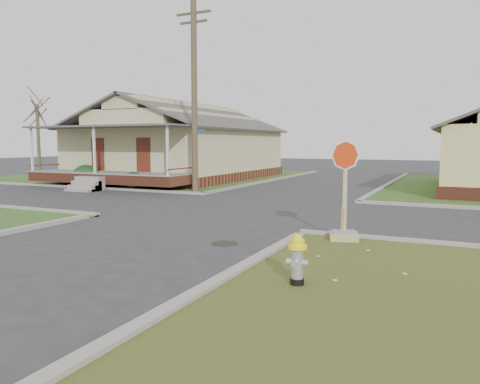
% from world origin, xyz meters
% --- Properties ---
extents(ground, '(120.00, 120.00, 0.00)m').
position_xyz_m(ground, '(0.00, 0.00, 0.00)').
color(ground, '#2C2C2E').
rests_on(ground, ground).
extents(verge_far_left, '(19.00, 19.00, 0.05)m').
position_xyz_m(verge_far_left, '(-13.00, 18.00, 0.03)').
color(verge_far_left, '#2D4E1C').
rests_on(verge_far_left, ground).
extents(curbs, '(80.00, 40.00, 0.12)m').
position_xyz_m(curbs, '(0.00, 5.00, 0.00)').
color(curbs, gray).
rests_on(curbs, ground).
extents(manhole, '(0.64, 0.64, 0.01)m').
position_xyz_m(manhole, '(2.20, -0.50, 0.01)').
color(manhole, black).
rests_on(manhole, ground).
extents(corner_house, '(10.10, 15.50, 5.30)m').
position_xyz_m(corner_house, '(-10.00, 16.68, 2.28)').
color(corner_house, brown).
rests_on(corner_house, ground).
extents(utility_pole, '(1.80, 0.28, 9.00)m').
position_xyz_m(utility_pole, '(-4.20, 8.90, 4.66)').
color(utility_pole, '#483A2A').
rests_on(utility_pole, ground).
extents(tree_far_left, '(0.22, 0.22, 4.90)m').
position_xyz_m(tree_far_left, '(-18.00, 12.00, 2.50)').
color(tree_far_left, '#483A2A').
rests_on(tree_far_left, verge_far_left).
extents(fire_hydrant, '(0.32, 0.32, 0.86)m').
position_xyz_m(fire_hydrant, '(4.87, -3.04, 0.52)').
color(fire_hydrant, black).
rests_on(fire_hydrant, ground).
extents(stop_sign, '(0.70, 0.68, 2.45)m').
position_xyz_m(stop_sign, '(4.75, 0.97, 0.58)').
color(stop_sign, tan).
rests_on(stop_sign, ground).
extents(hedge_left, '(1.49, 1.22, 1.14)m').
position_xyz_m(hedge_left, '(-11.71, 9.59, 0.62)').
color(hedge_left, '#14381B').
rests_on(hedge_left, verge_far_left).
extents(hedge_right, '(1.25, 1.03, 0.96)m').
position_xyz_m(hedge_right, '(-7.90, 8.95, 0.53)').
color(hedge_right, '#14381B').
rests_on(hedge_right, verge_far_left).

